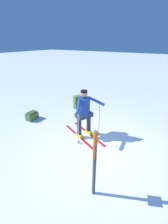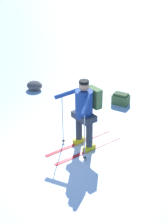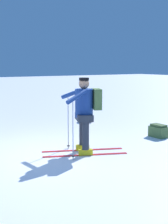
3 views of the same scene
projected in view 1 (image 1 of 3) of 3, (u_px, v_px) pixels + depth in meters
ground_plane at (99, 147)px, 4.75m from camera, size 80.00×80.00×0.00m
skier at (84, 110)px, 4.94m from camera, size 1.25×1.88×1.66m
dropped_backpack at (32, 116)px, 6.34m from camera, size 0.49×0.31×0.35m
trail_marker at (95, 160)px, 2.90m from camera, size 0.24×0.09×1.62m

